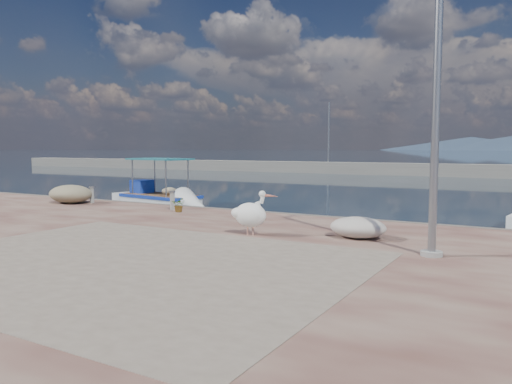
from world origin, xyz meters
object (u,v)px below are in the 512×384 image
at_px(pelican, 251,214).
at_px(bollard_near, 172,200).
at_px(boat_left, 160,201).
at_px(lamp_post, 437,93).

bearing_deg(pelican, bollard_near, 130.88).
distance_m(pelican, bollard_near, 5.89).
distance_m(boat_left, pelican, 11.72).
height_order(pelican, bollard_near, pelican).
relative_size(pelican, bollard_near, 1.75).
xyz_separation_m(lamp_post, bollard_near, (-9.52, 3.25, -2.93)).
bearing_deg(lamp_post, pelican, 177.10).
relative_size(boat_left, lamp_post, 0.80).
height_order(boat_left, bollard_near, boat_left).
bearing_deg(bollard_near, lamp_post, -18.88).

